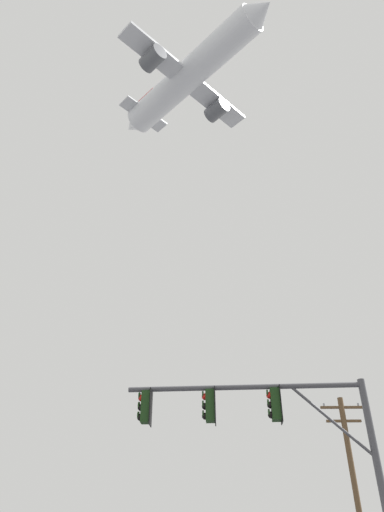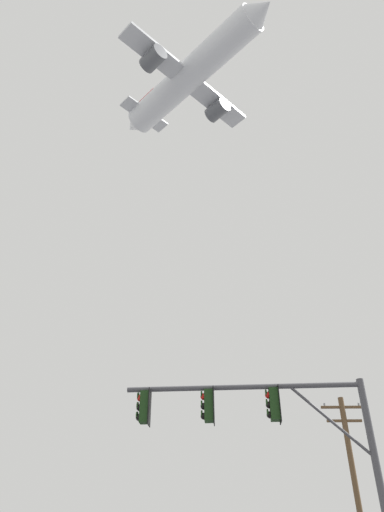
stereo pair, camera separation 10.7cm
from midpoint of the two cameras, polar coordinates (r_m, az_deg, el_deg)
The scene contains 3 objects.
signal_pole_near at distance 14.35m, azimuth 9.13°, elevation -19.67°, with size 6.92×0.67×6.08m.
utility_pole at distance 26.76m, azimuth 18.73°, elevation -24.49°, with size 2.20×0.28×9.04m.
airplane at distance 57.29m, azimuth -0.31°, elevation 20.82°, with size 18.05×18.13×6.21m.
Camera 1 is at (0.77, -4.94, 1.50)m, focal length 33.49 mm.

